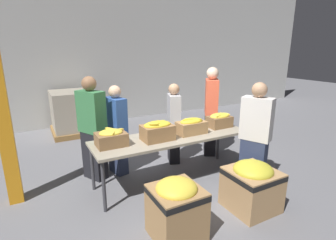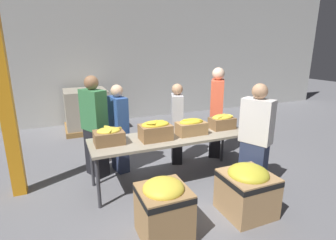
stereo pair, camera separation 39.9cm
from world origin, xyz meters
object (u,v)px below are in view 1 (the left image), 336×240
donation_bin_1 (252,184)px  volunteer_2 (117,131)px  volunteer_0 (174,124)px  sorting_table (172,139)px  donation_bin_0 (176,207)px  banana_box_0 (111,137)px  banana_box_1 (157,130)px  banana_box_2 (191,126)px  volunteer_1 (255,137)px  volunteer_3 (211,112)px  pallet_stack_0 (74,113)px  banana_box_3 (219,120)px  volunteer_4 (93,130)px

donation_bin_1 → volunteer_2: bearing=123.3°
volunteer_0 → donation_bin_1: bearing=25.7°
sorting_table → donation_bin_0: bearing=-117.2°
banana_box_0 → banana_box_1: banana_box_1 is taller
donation_bin_1 → donation_bin_0: bearing=180.0°
banana_box_2 → volunteer_1: size_ratio=0.29×
banana_box_2 → volunteer_3: (0.93, 0.70, -0.03)m
volunteer_3 → pallet_stack_0: size_ratio=1.55×
banana_box_0 → banana_box_3: same height
volunteer_2 → banana_box_2: bearing=42.1°
volunteer_1 → sorting_table: bearing=28.0°
banana_box_1 → volunteer_2: bearing=118.0°
volunteer_1 → volunteer_0: bearing=-1.8°
sorting_table → pallet_stack_0: pallet_stack_0 is taller
sorting_table → banana_box_1: bearing=-170.7°
volunteer_1 → volunteer_3: volunteer_3 is taller
volunteer_1 → donation_bin_1: 0.79m
pallet_stack_0 → volunteer_1: bearing=-64.6°
volunteer_4 → volunteer_0: bearing=60.7°
pallet_stack_0 → sorting_table: bearing=-74.3°
sorting_table → donation_bin_1: bearing=-64.7°
volunteer_1 → donation_bin_1: size_ratio=2.44×
volunteer_3 → volunteer_4: 2.35m
volunteer_0 → banana_box_0: bearing=-45.3°
volunteer_4 → pallet_stack_0: (0.13, 2.70, -0.32)m
sorting_table → banana_box_1: size_ratio=5.41×
volunteer_1 → donation_bin_1: (-0.46, -0.44, -0.47)m
banana_box_0 → volunteer_3: size_ratio=0.24×
donation_bin_1 → pallet_stack_0: bearing=108.3°
volunteer_1 → donation_bin_0: volunteer_1 is taller
volunteer_0 → pallet_stack_0: size_ratio=1.32×
volunteer_4 → donation_bin_1: 2.57m
sorting_table → banana_box_2: banana_box_2 is taller
banana_box_0 → volunteer_2: (0.29, 0.66, -0.13)m
banana_box_3 → volunteer_1: size_ratio=0.25×
volunteer_1 → volunteer_2: 2.25m
donation_bin_0 → pallet_stack_0: bearing=94.2°
sorting_table → banana_box_1: 0.35m
banana_box_3 → donation_bin_1: bearing=-108.5°
donation_bin_0 → volunteer_1: bearing=14.9°
volunteer_0 → volunteer_1: (0.62, -1.42, 0.07)m
banana_box_1 → volunteer_1: volunteer_1 is taller
banana_box_0 → donation_bin_0: size_ratio=0.59×
banana_box_3 → volunteer_2: size_ratio=0.27×
volunteer_3 → volunteer_4: (-2.35, 0.05, -0.03)m
banana_box_1 → donation_bin_1: banana_box_1 is taller
volunteer_3 → banana_box_3: bearing=9.3°
banana_box_2 → volunteer_0: (0.07, 0.70, -0.16)m
sorting_table → volunteer_4: bearing=147.0°
donation_bin_0 → donation_bin_1: size_ratio=1.06×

